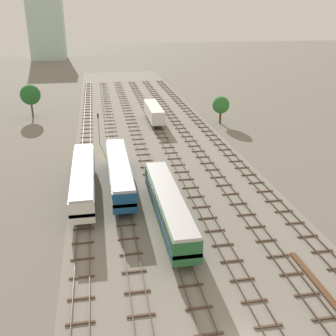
{
  "coord_description": "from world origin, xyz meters",
  "views": [
    {
      "loc": [
        -9.79,
        -21.36,
        23.51
      ],
      "look_at": [
        0.0,
        32.94,
        1.5
      ],
      "focal_mm": 42.42,
      "sensor_mm": 36.0,
      "label": 1
    }
  ],
  "objects_px": {
    "diesel_railcar_centre_left_nearest": "(169,205)",
    "freight_boxcar_centre_midfar": "(154,112)",
    "diesel_railcar_far_left_near": "(83,178)",
    "diesel_railcar_left_mid": "(119,171)",
    "signal_post_nearest": "(98,125)"
  },
  "relations": [
    {
      "from": "diesel_railcar_centre_left_nearest",
      "to": "signal_post_nearest",
      "type": "xyz_separation_m",
      "value": [
        -7.38,
        32.27,
        1.13
      ]
    },
    {
      "from": "diesel_railcar_centre_left_nearest",
      "to": "freight_boxcar_centre_midfar",
      "type": "distance_m",
      "value": 45.83
    },
    {
      "from": "diesel_railcar_centre_left_nearest",
      "to": "diesel_railcar_far_left_near",
      "type": "height_order",
      "value": "same"
    },
    {
      "from": "freight_boxcar_centre_midfar",
      "to": "signal_post_nearest",
      "type": "distance_m",
      "value": 18.16
    },
    {
      "from": "diesel_railcar_centre_left_nearest",
      "to": "diesel_railcar_far_left_near",
      "type": "bearing_deg",
      "value": 135.25
    },
    {
      "from": "diesel_railcar_centre_left_nearest",
      "to": "freight_boxcar_centre_midfar",
      "type": "xyz_separation_m",
      "value": [
        4.93,
        45.56,
        -0.15
      ]
    },
    {
      "from": "freight_boxcar_centre_midfar",
      "to": "diesel_railcar_centre_left_nearest",
      "type": "bearing_deg",
      "value": -96.18
    },
    {
      "from": "diesel_railcar_centre_left_nearest",
      "to": "signal_post_nearest",
      "type": "relative_size",
      "value": 3.46
    },
    {
      "from": "diesel_railcar_centre_left_nearest",
      "to": "freight_boxcar_centre_midfar",
      "type": "bearing_deg",
      "value": 83.82
    },
    {
      "from": "freight_boxcar_centre_midfar",
      "to": "signal_post_nearest",
      "type": "xyz_separation_m",
      "value": [
        -12.31,
        -13.29,
        1.28
      ]
    },
    {
      "from": "freight_boxcar_centre_midfar",
      "to": "diesel_railcar_far_left_near",
      "type": "bearing_deg",
      "value": -112.43
    },
    {
      "from": "diesel_railcar_far_left_near",
      "to": "diesel_railcar_left_mid",
      "type": "height_order",
      "value": "same"
    },
    {
      "from": "diesel_railcar_left_mid",
      "to": "signal_post_nearest",
      "type": "bearing_deg",
      "value": 96.72
    },
    {
      "from": "diesel_railcar_far_left_near",
      "to": "diesel_railcar_left_mid",
      "type": "relative_size",
      "value": 1.0
    },
    {
      "from": "diesel_railcar_left_mid",
      "to": "freight_boxcar_centre_midfar",
      "type": "relative_size",
      "value": 1.46
    }
  ]
}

